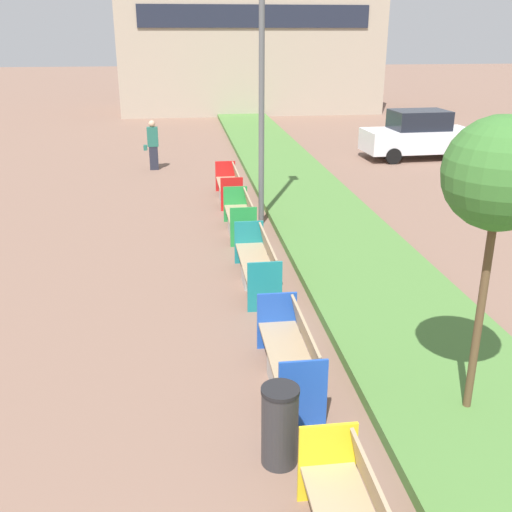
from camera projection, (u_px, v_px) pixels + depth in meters
The scene contains 11 objects.
planter_grass_strip at pixel (348, 249), 13.54m from camera, with size 2.80×120.00×0.18m.
building_backdrop at pixel (248, 26), 36.40m from camera, with size 15.39×6.89×9.94m.
bench_blue_frame at pixel (291, 359), 8.44m from camera, with size 0.65×2.07×0.94m.
bench_teal_frame at pixel (258, 267), 11.73m from camera, with size 0.65×2.45×0.94m.
bench_green_frame at pixel (241, 219), 14.76m from camera, with size 0.65×2.01×0.94m.
bench_red_frame at pixel (230, 188), 17.65m from camera, with size 0.65×2.27×0.94m.
litter_bin at pixel (280, 426), 6.81m from camera, with size 0.44×0.44×0.99m.
street_lamp_post at pixel (262, 56), 14.19m from camera, with size 0.24×0.44×7.52m.
sapling_tree_near at pixel (500, 175), 6.66m from camera, with size 1.30×1.30×3.88m.
pedestrian_walking at pixel (153, 145), 21.38m from camera, with size 0.53×0.24×1.76m.
parked_car_distant at pixel (418, 135), 23.26m from camera, with size 4.28×2.00×1.86m.
Camera 1 is at (-0.49, -0.36, 4.71)m, focal length 42.00 mm.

